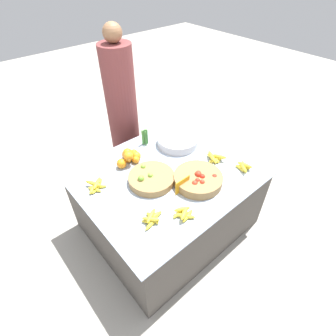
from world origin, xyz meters
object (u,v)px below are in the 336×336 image
at_px(tomato_basket, 198,179).
at_px(price_sign, 182,185).
at_px(metal_bowl, 178,141).
at_px(lime_bowl, 151,178).
at_px(vendor_person, 123,115).

distance_m(tomato_basket, price_sign, 0.15).
relative_size(tomato_basket, metal_bowl, 1.01).
bearing_deg(metal_bowl, price_sign, -129.21).
bearing_deg(metal_bowl, lime_bowl, -154.95).
height_order(metal_bowl, price_sign, price_sign).
bearing_deg(vendor_person, lime_bowl, -110.71).
height_order(metal_bowl, vendor_person, vendor_person).
xyz_separation_m(lime_bowl, price_sign, (0.12, -0.24, 0.03)).
relative_size(lime_bowl, tomato_basket, 0.95).
relative_size(tomato_basket, price_sign, 2.67).
height_order(price_sign, vendor_person, vendor_person).
xyz_separation_m(price_sign, vendor_person, (0.23, 1.15, 0.02)).
distance_m(tomato_basket, vendor_person, 1.17).
bearing_deg(vendor_person, tomato_basket, -93.73).
relative_size(metal_bowl, vendor_person, 0.24).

